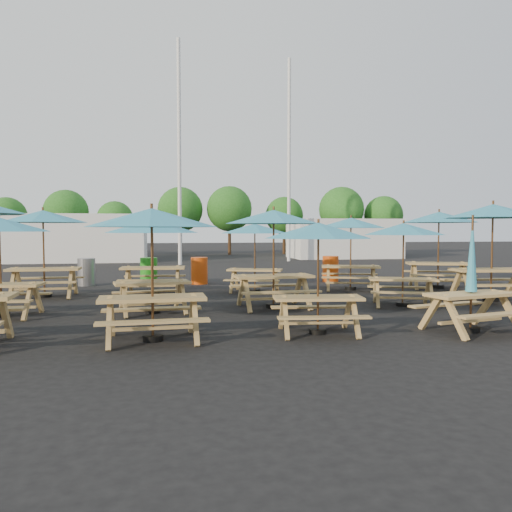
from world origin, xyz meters
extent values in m
plane|color=black|center=(0.00, 0.00, 0.00)|extent=(120.00, 120.00, 0.00)
cube|color=#AF844E|center=(-6.13, -1.69, 0.70)|extent=(1.74, 0.79, 0.06)
cube|color=#AF844E|center=(-6.08, -1.07, 0.42)|extent=(1.71, 0.37, 0.04)
cylinder|color=black|center=(-6.13, -1.69, 0.05)|extent=(0.34, 0.34, 0.09)
cylinder|color=brown|center=(-6.13, -1.69, 1.08)|extent=(0.04, 0.04, 2.16)
cube|color=#AF844E|center=(-6.00, 1.51, 0.79)|extent=(1.93, 0.78, 0.06)
cube|color=#AF844E|center=(-5.98, 0.81, 0.48)|extent=(1.92, 0.31, 0.04)
cube|color=#AF844E|center=(-6.01, 2.21, 0.48)|extent=(1.92, 0.31, 0.04)
cylinder|color=black|center=(-6.00, 1.51, 0.05)|extent=(0.38, 0.38, 0.11)
cylinder|color=brown|center=(-6.00, 1.51, 1.22)|extent=(0.05, 0.05, 2.45)
cone|color=teal|center=(-6.00, 1.51, 2.25)|extent=(2.44, 2.44, 0.34)
cube|color=#AF844E|center=(-2.83, -4.61, 0.73)|extent=(1.80, 0.77, 0.06)
cube|color=#AF844E|center=(-2.80, -5.26, 0.44)|extent=(1.78, 0.33, 0.04)
cube|color=#AF844E|center=(-2.86, -3.96, 0.44)|extent=(1.78, 0.33, 0.04)
cylinder|color=black|center=(-2.83, -4.61, 0.05)|extent=(0.35, 0.35, 0.10)
cylinder|color=brown|center=(-2.83, -4.61, 1.13)|extent=(0.04, 0.04, 2.26)
cone|color=teal|center=(-2.83, -4.61, 2.08)|extent=(2.32, 2.32, 0.31)
cube|color=#AF844E|center=(-2.93, -1.69, 0.69)|extent=(1.76, 0.95, 0.06)
cube|color=#AF844E|center=(-2.81, -2.29, 0.42)|extent=(1.68, 0.54, 0.04)
cube|color=#AF844E|center=(-3.05, -1.09, 0.42)|extent=(1.68, 0.54, 0.04)
cylinder|color=black|center=(-2.93, -1.69, 0.05)|extent=(0.33, 0.33, 0.09)
cylinder|color=brown|center=(-2.93, -1.69, 1.06)|extent=(0.04, 0.04, 2.13)
cone|color=teal|center=(-2.93, -1.69, 1.96)|extent=(2.44, 2.44, 0.30)
cube|color=#AF844E|center=(-3.03, 1.80, 0.76)|extent=(1.89, 0.83, 0.06)
cube|color=#AF844E|center=(-3.07, 1.13, 0.46)|extent=(1.86, 0.37, 0.04)
cube|color=#AF844E|center=(-2.99, 2.48, 0.46)|extent=(1.86, 0.37, 0.04)
cylinder|color=black|center=(-3.03, 1.80, 0.05)|extent=(0.37, 0.37, 0.10)
cylinder|color=brown|center=(-3.03, 1.80, 1.18)|extent=(0.05, 0.05, 2.37)
cone|color=teal|center=(-3.03, 1.80, 2.18)|extent=(2.45, 2.45, 0.33)
cube|color=#AF844E|center=(0.10, -4.52, 0.65)|extent=(1.64, 0.78, 0.05)
cube|color=#AF844E|center=(0.03, -5.10, 0.40)|extent=(1.60, 0.39, 0.04)
cube|color=#AF844E|center=(0.16, -3.94, 0.40)|extent=(1.60, 0.39, 0.04)
cylinder|color=black|center=(0.10, -4.52, 0.04)|extent=(0.32, 0.32, 0.09)
cylinder|color=brown|center=(0.10, -4.52, 1.01)|extent=(0.04, 0.04, 2.03)
cone|color=teal|center=(0.10, -4.52, 1.87)|extent=(2.18, 2.18, 0.28)
cube|color=#AF844E|center=(-0.08, -1.46, 0.76)|extent=(1.91, 0.85, 0.06)
cube|color=#AF844E|center=(-0.03, -2.14, 0.47)|extent=(1.87, 0.39, 0.04)
cube|color=#AF844E|center=(-0.13, -0.78, 0.47)|extent=(1.87, 0.39, 0.04)
cylinder|color=black|center=(-0.08, -1.46, 0.05)|extent=(0.37, 0.37, 0.10)
cylinder|color=brown|center=(-0.08, -1.46, 1.19)|extent=(0.05, 0.05, 2.38)
cone|color=teal|center=(-0.08, -1.46, 2.19)|extent=(2.48, 2.48, 0.33)
cube|color=#AF844E|center=(-0.01, 1.67, 0.67)|extent=(1.75, 1.13, 0.05)
cube|color=#AF844E|center=(-0.20, 1.10, 0.41)|extent=(1.62, 0.75, 0.04)
cube|color=#AF844E|center=(0.19, 2.23, 0.41)|extent=(1.62, 0.75, 0.04)
cylinder|color=black|center=(-0.01, 1.67, 0.05)|extent=(0.33, 0.33, 0.09)
cylinder|color=brown|center=(-0.01, 1.67, 1.04)|extent=(0.04, 0.04, 2.09)
cone|color=teal|center=(-0.01, 1.67, 1.92)|extent=(2.59, 2.59, 0.29)
cube|color=#AF844E|center=(2.92, -4.84, 0.69)|extent=(1.79, 1.00, 0.06)
cube|color=#AF844E|center=(3.05, -5.45, 0.42)|extent=(1.70, 0.59, 0.04)
cube|color=#AF844E|center=(2.79, -4.24, 0.42)|extent=(1.70, 0.59, 0.04)
cylinder|color=black|center=(2.92, -4.84, 0.05)|extent=(0.34, 0.34, 0.09)
cylinder|color=brown|center=(2.92, -4.84, 1.08)|extent=(0.04, 0.04, 2.15)
cone|color=teal|center=(2.92, -4.84, 1.45)|extent=(0.21, 0.21, 1.40)
cube|color=#AF844E|center=(3.12, -1.70, 0.66)|extent=(1.73, 1.11, 0.05)
cube|color=#AF844E|center=(2.93, -2.27, 0.40)|extent=(1.60, 0.73, 0.04)
cube|color=#AF844E|center=(3.31, -1.14, 0.40)|extent=(1.60, 0.73, 0.04)
cylinder|color=black|center=(3.12, -1.70, 0.04)|extent=(0.32, 0.32, 0.09)
cylinder|color=brown|center=(3.12, -1.70, 1.03)|extent=(0.04, 0.04, 2.06)
cone|color=teal|center=(3.12, -1.70, 1.90)|extent=(2.56, 2.56, 0.29)
cube|color=#AF844E|center=(3.03, 1.67, 0.73)|extent=(1.91, 1.20, 0.06)
cube|color=#AF844E|center=(2.84, 1.04, 0.45)|extent=(1.77, 0.77, 0.04)
cube|color=#AF844E|center=(3.23, 2.29, 0.45)|extent=(1.77, 0.77, 0.04)
cylinder|color=black|center=(3.03, 1.67, 0.05)|extent=(0.36, 0.36, 0.10)
cylinder|color=brown|center=(3.03, 1.67, 1.14)|extent=(0.04, 0.04, 2.28)
cone|color=teal|center=(3.03, 1.67, 2.10)|extent=(2.79, 2.79, 0.32)
cube|color=#AF844E|center=(5.80, -1.32, 0.83)|extent=(2.09, 0.99, 0.07)
cube|color=#AF844E|center=(5.73, -2.06, 0.50)|extent=(2.03, 0.49, 0.04)
cube|color=#AF844E|center=(5.88, -0.59, 0.50)|extent=(2.03, 0.49, 0.04)
cylinder|color=black|center=(5.80, -1.32, 0.06)|extent=(0.40, 0.40, 0.11)
cylinder|color=brown|center=(5.80, -1.32, 1.29)|extent=(0.05, 0.05, 2.57)
cone|color=teal|center=(5.80, -1.32, 2.37)|extent=(2.76, 2.76, 0.36)
cube|color=#AF844E|center=(5.97, 1.62, 0.80)|extent=(2.08, 1.32, 0.06)
cube|color=#AF844E|center=(5.75, 0.94, 0.49)|extent=(1.93, 0.86, 0.04)
cube|color=#AF844E|center=(6.19, 2.30, 0.49)|extent=(1.93, 0.86, 0.04)
cylinder|color=black|center=(5.97, 1.62, 0.05)|extent=(0.39, 0.39, 0.11)
cylinder|color=brown|center=(5.97, 1.62, 1.24)|extent=(0.05, 0.05, 2.48)
cone|color=teal|center=(5.97, 1.62, 2.29)|extent=(3.06, 3.06, 0.35)
cylinder|color=gray|center=(-5.31, 4.33, 0.46)|extent=(0.58, 0.58, 0.93)
cylinder|color=#1F8818|center=(-3.26, 4.29, 0.46)|extent=(0.58, 0.58, 0.93)
cylinder|color=#C9420B|center=(-1.53, 4.20, 0.46)|extent=(0.58, 0.58, 0.93)
cylinder|color=#C9420B|center=(3.22, 4.20, 0.46)|extent=(0.58, 0.58, 0.93)
cylinder|color=silver|center=(-2.00, 14.00, 6.00)|extent=(0.20, 0.20, 12.00)
cylinder|color=silver|center=(4.50, 16.00, 6.00)|extent=(0.20, 0.20, 12.00)
cube|color=silver|center=(-8.00, 18.00, 1.40)|extent=(8.00, 4.00, 2.80)
cube|color=silver|center=(9.00, 19.00, 1.30)|extent=(7.00, 4.00, 2.60)
cylinder|color=#382314|center=(-14.07, 25.25, 0.96)|extent=(0.24, 0.24, 1.92)
sphere|color=#1E5919|center=(-14.07, 25.25, 2.84)|extent=(2.80, 2.80, 2.80)
cylinder|color=#382314|center=(-9.74, 23.90, 1.07)|extent=(0.24, 0.24, 2.14)
sphere|color=#1E5919|center=(-9.74, 23.90, 3.16)|extent=(3.11, 3.11, 3.11)
cylinder|color=#382314|center=(-6.39, 23.65, 0.89)|extent=(0.24, 0.24, 1.78)
sphere|color=#1E5919|center=(-6.39, 23.65, 2.63)|extent=(2.59, 2.59, 2.59)
cylinder|color=#382314|center=(-1.75, 24.72, 1.16)|extent=(0.24, 0.24, 2.31)
sphere|color=#1E5919|center=(-1.75, 24.72, 3.41)|extent=(3.36, 3.36, 3.36)
cylinder|color=#382314|center=(1.90, 24.26, 1.17)|extent=(0.24, 0.24, 2.35)
sphere|color=#1E5919|center=(1.90, 24.26, 3.47)|extent=(3.41, 3.41, 3.41)
cylinder|color=#382314|center=(6.22, 24.67, 1.01)|extent=(0.24, 0.24, 2.02)
sphere|color=#1E5919|center=(6.22, 24.67, 2.98)|extent=(2.94, 2.94, 2.94)
cylinder|color=#382314|center=(10.23, 22.90, 1.16)|extent=(0.24, 0.24, 2.32)
sphere|color=#1E5919|center=(10.23, 22.90, 3.43)|extent=(3.38, 3.38, 3.38)
cylinder|color=#382314|center=(13.63, 22.92, 1.02)|extent=(0.24, 0.24, 2.03)
sphere|color=#1E5919|center=(13.63, 22.92, 3.00)|extent=(2.95, 2.95, 2.95)
camera|label=1|loc=(-2.53, -13.14, 1.88)|focal=35.00mm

